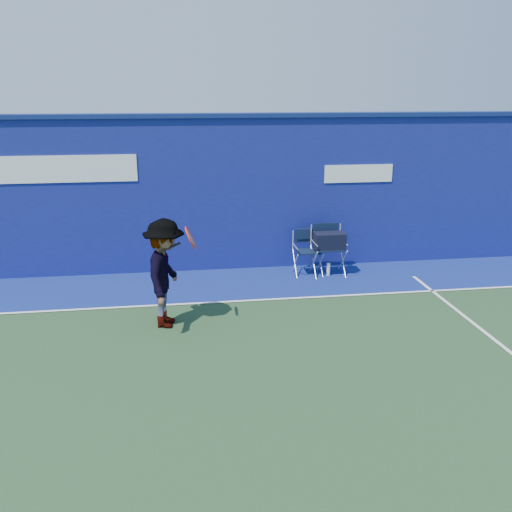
{
  "coord_description": "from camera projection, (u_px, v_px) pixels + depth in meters",
  "views": [
    {
      "loc": [
        0.04,
        -5.47,
        3.5
      ],
      "look_at": [
        1.18,
        2.6,
        1.0
      ],
      "focal_mm": 38.0,
      "sensor_mm": 36.0,
      "label": 1
    }
  ],
  "objects": [
    {
      "name": "ground",
      "position": [
        186.0,
        410.0,
        6.19
      ],
      "size": [
        80.0,
        80.0,
        0.0
      ],
      "primitive_type": "plane",
      "color": "#254323",
      "rests_on": "ground"
    },
    {
      "name": "stadium_wall",
      "position": [
        178.0,
        194.0,
        10.66
      ],
      "size": [
        24.0,
        0.5,
        3.08
      ],
      "color": "navy",
      "rests_on": "ground"
    },
    {
      "name": "out_of_bounds_strip",
      "position": [
        182.0,
        286.0,
        10.07
      ],
      "size": [
        24.0,
        1.8,
        0.01
      ],
      "primitive_type": "cube",
      "color": "navy",
      "rests_on": "ground"
    },
    {
      "name": "court_lines",
      "position": [
        185.0,
        382.0,
        6.76
      ],
      "size": [
        24.0,
        12.0,
        0.01
      ],
      "color": "white",
      "rests_on": "out_of_bounds_strip"
    },
    {
      "name": "directors_chair_left",
      "position": [
        308.0,
        260.0,
        10.69
      ],
      "size": [
        0.52,
        0.48,
        0.87
      ],
      "color": "silver",
      "rests_on": "ground"
    },
    {
      "name": "directors_chair_right",
      "position": [
        328.0,
        254.0,
        10.63
      ],
      "size": [
        0.59,
        0.53,
        0.98
      ],
      "color": "silver",
      "rests_on": "ground"
    },
    {
      "name": "water_bottle",
      "position": [
        328.0,
        269.0,
        10.63
      ],
      "size": [
        0.07,
        0.07,
        0.26
      ],
      "primitive_type": "cylinder",
      "color": "silver",
      "rests_on": "ground"
    },
    {
      "name": "tennis_player",
      "position": [
        165.0,
        273.0,
        8.2
      ],
      "size": [
        0.9,
        1.18,
        1.68
      ],
      "color": "#EA4738",
      "rests_on": "ground"
    }
  ]
}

